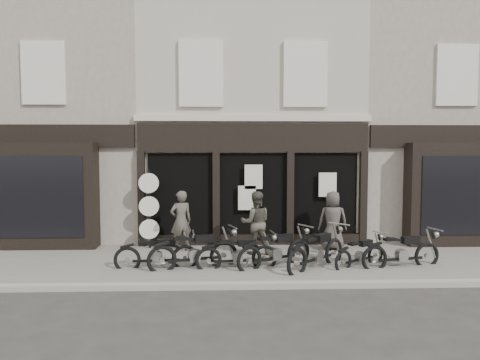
{
  "coord_description": "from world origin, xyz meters",
  "views": [
    {
      "loc": [
        -0.92,
        -11.52,
        3.16
      ],
      "look_at": [
        -0.46,
        1.6,
        2.24
      ],
      "focal_mm": 35.0,
      "sensor_mm": 36.0,
      "label": 1
    }
  ],
  "objects_px": {
    "motorcycle_1": "(195,255)",
    "man_left": "(181,221)",
    "motorcycle_4": "(317,254)",
    "advert_sign_post": "(149,212)",
    "motorcycle_2": "(238,256)",
    "motorcycle_6": "(402,254)",
    "man_right": "(333,220)",
    "motorcycle_0": "(157,256)",
    "man_centre": "(256,223)",
    "motorcycle_3": "(276,253)",
    "motorcycle_5": "(360,256)"
  },
  "relations": [
    {
      "from": "motorcycle_0",
      "to": "man_centre",
      "type": "distance_m",
      "value": 3.02
    },
    {
      "from": "advert_sign_post",
      "to": "motorcycle_6",
      "type": "bearing_deg",
      "value": -30.17
    },
    {
      "from": "motorcycle_3",
      "to": "motorcycle_6",
      "type": "bearing_deg",
      "value": -33.06
    },
    {
      "from": "motorcycle_1",
      "to": "motorcycle_2",
      "type": "relative_size",
      "value": 1.08
    },
    {
      "from": "motorcycle_6",
      "to": "man_left",
      "type": "bearing_deg",
      "value": 149.09
    },
    {
      "from": "motorcycle_4",
      "to": "man_left",
      "type": "bearing_deg",
      "value": 107.65
    },
    {
      "from": "man_centre",
      "to": "advert_sign_post",
      "type": "distance_m",
      "value": 3.27
    },
    {
      "from": "motorcycle_3",
      "to": "motorcycle_5",
      "type": "relative_size",
      "value": 1.26
    },
    {
      "from": "motorcycle_6",
      "to": "man_right",
      "type": "relative_size",
      "value": 1.25
    },
    {
      "from": "motorcycle_2",
      "to": "motorcycle_5",
      "type": "height_order",
      "value": "motorcycle_2"
    },
    {
      "from": "motorcycle_4",
      "to": "motorcycle_5",
      "type": "bearing_deg",
      "value": -35.43
    },
    {
      "from": "man_left",
      "to": "advert_sign_post",
      "type": "bearing_deg",
      "value": -48.25
    },
    {
      "from": "motorcycle_3",
      "to": "man_right",
      "type": "distance_m",
      "value": 2.69
    },
    {
      "from": "motorcycle_0",
      "to": "man_centre",
      "type": "xyz_separation_m",
      "value": [
        2.59,
        1.41,
        0.61
      ]
    },
    {
      "from": "motorcycle_3",
      "to": "man_centre",
      "type": "distance_m",
      "value": 1.52
    },
    {
      "from": "motorcycle_2",
      "to": "motorcycle_3",
      "type": "bearing_deg",
      "value": 1.54
    },
    {
      "from": "motorcycle_4",
      "to": "man_right",
      "type": "relative_size",
      "value": 1.07
    },
    {
      "from": "motorcycle_3",
      "to": "motorcycle_6",
      "type": "xyz_separation_m",
      "value": [
        3.22,
        -0.19,
        -0.01
      ]
    },
    {
      "from": "motorcycle_4",
      "to": "motorcycle_3",
      "type": "bearing_deg",
      "value": 125.72
    },
    {
      "from": "motorcycle_4",
      "to": "man_centre",
      "type": "xyz_separation_m",
      "value": [
        -1.46,
        1.53,
        0.57
      ]
    },
    {
      "from": "man_left",
      "to": "man_right",
      "type": "bearing_deg",
      "value": 157.16
    },
    {
      "from": "motorcycle_6",
      "to": "man_right",
      "type": "bearing_deg",
      "value": 111.02
    },
    {
      "from": "man_left",
      "to": "man_centre",
      "type": "distance_m",
      "value": 2.2
    },
    {
      "from": "motorcycle_0",
      "to": "advert_sign_post",
      "type": "relative_size",
      "value": 0.86
    },
    {
      "from": "motorcycle_4",
      "to": "man_right",
      "type": "xyz_separation_m",
      "value": [
        0.87,
        2.01,
        0.54
      ]
    },
    {
      "from": "motorcycle_1",
      "to": "motorcycle_3",
      "type": "bearing_deg",
      "value": -14.61
    },
    {
      "from": "man_right",
      "to": "motorcycle_3",
      "type": "bearing_deg",
      "value": 51.51
    },
    {
      "from": "motorcycle_3",
      "to": "motorcycle_5",
      "type": "distance_m",
      "value": 2.21
    },
    {
      "from": "motorcycle_6",
      "to": "motorcycle_5",
      "type": "bearing_deg",
      "value": 157.75
    },
    {
      "from": "motorcycle_4",
      "to": "man_centre",
      "type": "relative_size",
      "value": 1.05
    },
    {
      "from": "motorcycle_3",
      "to": "man_right",
      "type": "relative_size",
      "value": 1.18
    },
    {
      "from": "motorcycle_0",
      "to": "motorcycle_3",
      "type": "relative_size",
      "value": 1.03
    },
    {
      "from": "advert_sign_post",
      "to": "motorcycle_2",
      "type": "bearing_deg",
      "value": -53.21
    },
    {
      "from": "motorcycle_2",
      "to": "man_centre",
      "type": "distance_m",
      "value": 1.72
    },
    {
      "from": "motorcycle_0",
      "to": "advert_sign_post",
      "type": "bearing_deg",
      "value": 97.92
    },
    {
      "from": "motorcycle_1",
      "to": "man_centre",
      "type": "height_order",
      "value": "man_centre"
    },
    {
      "from": "motorcycle_1",
      "to": "advert_sign_post",
      "type": "distance_m",
      "value": 2.88
    },
    {
      "from": "motorcycle_0",
      "to": "motorcycle_5",
      "type": "distance_m",
      "value": 5.22
    },
    {
      "from": "motorcycle_5",
      "to": "man_left",
      "type": "distance_m",
      "value": 5.15
    },
    {
      "from": "motorcycle_1",
      "to": "man_left",
      "type": "bearing_deg",
      "value": 87.33
    },
    {
      "from": "motorcycle_1",
      "to": "motorcycle_3",
      "type": "xyz_separation_m",
      "value": [
        2.07,
        0.12,
        -0.01
      ]
    },
    {
      "from": "motorcycle_1",
      "to": "man_right",
      "type": "bearing_deg",
      "value": 8.08
    },
    {
      "from": "motorcycle_3",
      "to": "motorcycle_6",
      "type": "height_order",
      "value": "motorcycle_3"
    },
    {
      "from": "man_centre",
      "to": "motorcycle_6",
      "type": "bearing_deg",
      "value": 154.14
    },
    {
      "from": "motorcycle_5",
      "to": "motorcycle_6",
      "type": "bearing_deg",
      "value": -44.56
    },
    {
      "from": "motorcycle_0",
      "to": "motorcycle_3",
      "type": "height_order",
      "value": "motorcycle_3"
    },
    {
      "from": "motorcycle_2",
      "to": "motorcycle_4",
      "type": "relative_size",
      "value": 1.12
    },
    {
      "from": "motorcycle_5",
      "to": "motorcycle_2",
      "type": "bearing_deg",
      "value": 148.11
    },
    {
      "from": "man_left",
      "to": "man_centre",
      "type": "height_order",
      "value": "man_centre"
    },
    {
      "from": "motorcycle_2",
      "to": "motorcycle_4",
      "type": "height_order",
      "value": "motorcycle_4"
    }
  ]
}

